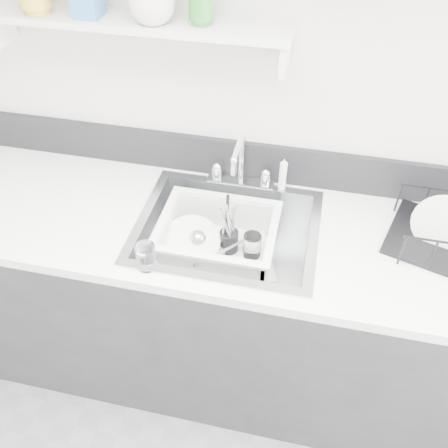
# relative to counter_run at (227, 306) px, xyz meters

# --- Properties ---
(room_shell) EXTENTS (3.50, 3.00, 2.60)m
(room_shell) POSITION_rel_counter_run_xyz_m (0.00, -0.80, 1.22)
(room_shell) COLOR silver
(room_shell) RESTS_ON ground
(counter_run) EXTENTS (3.20, 0.62, 0.92)m
(counter_run) POSITION_rel_counter_run_xyz_m (0.00, 0.00, 0.00)
(counter_run) COLOR #232326
(counter_run) RESTS_ON ground
(backsplash) EXTENTS (3.20, 0.02, 0.16)m
(backsplash) POSITION_rel_counter_run_xyz_m (0.00, 0.30, 0.54)
(backsplash) COLOR black
(backsplash) RESTS_ON counter_run
(sink) EXTENTS (0.64, 0.52, 0.20)m
(sink) POSITION_rel_counter_run_xyz_m (0.00, 0.00, 0.37)
(sink) COLOR silver
(sink) RESTS_ON counter_run
(faucet) EXTENTS (0.26, 0.18, 0.23)m
(faucet) POSITION_rel_counter_run_xyz_m (0.00, 0.25, 0.52)
(faucet) COLOR silver
(faucet) RESTS_ON counter_run
(side_sprayer) EXTENTS (0.03, 0.03, 0.14)m
(side_sprayer) POSITION_rel_counter_run_xyz_m (0.16, 0.25, 0.53)
(side_sprayer) COLOR white
(side_sprayer) RESTS_ON counter_run
(wall_shelf) EXTENTS (1.00, 0.16, 0.12)m
(wall_shelf) POSITION_rel_counter_run_xyz_m (-0.35, 0.23, 1.05)
(wall_shelf) COLOR silver
(wall_shelf) RESTS_ON room_shell
(wash_tub) EXTENTS (0.51, 0.46, 0.17)m
(wash_tub) POSITION_rel_counter_run_xyz_m (-0.04, 0.01, 0.37)
(wash_tub) COLOR white
(wash_tub) RESTS_ON sink
(plate_stack) EXTENTS (0.26, 0.26, 0.10)m
(plate_stack) POSITION_rel_counter_run_xyz_m (-0.13, -0.01, 0.33)
(plate_stack) COLOR white
(plate_stack) RESTS_ON wash_tub
(utensil_cup) EXTENTS (0.07, 0.07, 0.24)m
(utensil_cup) POSITION_rel_counter_run_xyz_m (-0.00, 0.04, 0.36)
(utensil_cup) COLOR black
(utensil_cup) RESTS_ON wash_tub
(ladle) EXTENTS (0.29, 0.23, 0.08)m
(ladle) POSITION_rel_counter_run_xyz_m (-0.05, -0.03, 0.35)
(ladle) COLOR silver
(ladle) RESTS_ON wash_tub
(tumbler_in_tub) EXTENTS (0.08, 0.08, 0.10)m
(tumbler_in_tub) POSITION_rel_counter_run_xyz_m (0.09, 0.03, 0.36)
(tumbler_in_tub) COLOR white
(tumbler_in_tub) RESTS_ON wash_tub
(tumbler_counter) EXTENTS (0.07, 0.07, 0.09)m
(tumbler_counter) POSITION_rel_counter_run_xyz_m (-0.21, -0.24, 0.51)
(tumbler_counter) COLOR white
(tumbler_counter) RESTS_ON counter_run
(bowl_small) EXTENTS (0.12, 0.12, 0.03)m
(bowl_small) POSITION_rel_counter_run_xyz_m (0.08, -0.08, 0.32)
(bowl_small) COLOR white
(bowl_small) RESTS_ON wash_tub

